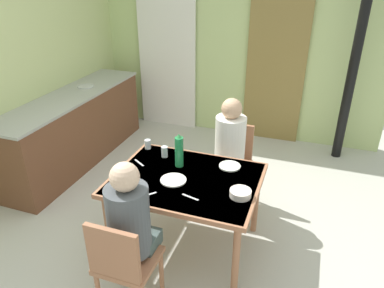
# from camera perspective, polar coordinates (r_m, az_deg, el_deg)

# --- Properties ---
(ground_plane) EXTENTS (6.83, 6.83, 0.00)m
(ground_plane) POSITION_cam_1_polar(r_m,az_deg,el_deg) (3.62, -4.47, -14.17)
(ground_plane) COLOR #BBB9AD
(wall_back) EXTENTS (4.21, 0.10, 2.69)m
(wall_back) POSITION_cam_1_polar(r_m,az_deg,el_deg) (5.33, 6.75, 15.52)
(wall_back) COLOR #BCD086
(wall_back) RESTS_ON ground_plane
(wall_left) EXTENTS (0.10, 3.94, 2.69)m
(wall_left) POSITION_cam_1_polar(r_m,az_deg,el_deg) (4.57, -25.66, 11.26)
(wall_left) COLOR #C1CE87
(wall_left) RESTS_ON ground_plane
(door_wooden) EXTENTS (0.80, 0.05, 2.00)m
(door_wooden) POSITION_cam_1_polar(r_m,az_deg,el_deg) (5.23, 12.92, 10.97)
(door_wooden) COLOR olive
(door_wooden) RESTS_ON ground_plane
(stove_pipe_column) EXTENTS (0.12, 0.12, 2.69)m
(stove_pipe_column) POSITION_cam_1_polar(r_m,az_deg,el_deg) (4.88, 24.27, 12.37)
(stove_pipe_column) COLOR black
(stove_pipe_column) RESTS_ON ground_plane
(curtain_panel) EXTENTS (0.90, 0.03, 2.26)m
(curtain_panel) POSITION_cam_1_polar(r_m,az_deg,el_deg) (5.59, -3.97, 13.90)
(curtain_panel) COLOR white
(curtain_panel) RESTS_ON ground_plane
(kitchen_counter) EXTENTS (0.61, 2.38, 0.91)m
(kitchen_counter) POSITION_cam_1_polar(r_m,az_deg,el_deg) (4.89, -17.98, 2.35)
(kitchen_counter) COLOR brown
(kitchen_counter) RESTS_ON ground_plane
(dining_table) EXTENTS (1.23, 0.96, 0.73)m
(dining_table) POSITION_cam_1_polar(r_m,az_deg,el_deg) (3.12, -0.93, -6.48)
(dining_table) COLOR #A26748
(dining_table) RESTS_ON ground_plane
(chair_near_diner) EXTENTS (0.40, 0.40, 0.87)m
(chair_near_diner) POSITION_cam_1_polar(r_m,az_deg,el_deg) (2.69, -10.73, -17.76)
(chair_near_diner) COLOR #A26748
(chair_near_diner) RESTS_ON ground_plane
(chair_far_diner) EXTENTS (0.40, 0.40, 0.87)m
(chair_far_diner) POSITION_cam_1_polar(r_m,az_deg,el_deg) (3.84, 6.25, -2.53)
(chair_far_diner) COLOR #A26748
(chair_far_diner) RESTS_ON ground_plane
(person_near_diner) EXTENTS (0.30, 0.37, 0.77)m
(person_near_diner) POSITION_cam_1_polar(r_m,az_deg,el_deg) (2.59, -9.77, -11.33)
(person_near_diner) COLOR #425350
(person_near_diner) RESTS_ON ground_plane
(person_far_diner) EXTENTS (0.30, 0.37, 0.77)m
(person_far_diner) POSITION_cam_1_polar(r_m,az_deg,el_deg) (3.59, 5.95, 0.42)
(person_far_diner) COLOR white
(person_far_diner) RESTS_ON ground_plane
(water_bottle_green_near) EXTENTS (0.07, 0.07, 0.31)m
(water_bottle_green_near) POSITION_cam_1_polar(r_m,az_deg,el_deg) (3.19, -2.03, -1.10)
(water_bottle_green_near) COLOR #228246
(water_bottle_green_near) RESTS_ON dining_table
(serving_bowl_center) EXTENTS (0.17, 0.17, 0.05)m
(serving_bowl_center) POSITION_cam_1_polar(r_m,az_deg,el_deg) (2.87, 7.61, -7.67)
(serving_bowl_center) COLOR silver
(serving_bowl_center) RESTS_ON dining_table
(dinner_plate_near_left) EXTENTS (0.20, 0.20, 0.01)m
(dinner_plate_near_left) POSITION_cam_1_polar(r_m,az_deg,el_deg) (3.05, -10.74, -6.13)
(dinner_plate_near_left) COLOR white
(dinner_plate_near_left) RESTS_ON dining_table
(dinner_plate_near_right) EXTENTS (0.19, 0.19, 0.01)m
(dinner_plate_near_right) POSITION_cam_1_polar(r_m,az_deg,el_deg) (3.26, 5.94, -3.46)
(dinner_plate_near_right) COLOR white
(dinner_plate_near_right) RESTS_ON dining_table
(dinner_plate_far_center) EXTENTS (0.22, 0.22, 0.01)m
(dinner_plate_far_center) POSITION_cam_1_polar(r_m,az_deg,el_deg) (3.04, -2.94, -5.67)
(dinner_plate_far_center) COLOR white
(dinner_plate_far_center) RESTS_ON dining_table
(drinking_glass_by_near_diner) EXTENTS (0.06, 0.06, 0.10)m
(drinking_glass_by_near_diner) POSITION_cam_1_polar(r_m,az_deg,el_deg) (3.39, -4.32, -1.22)
(drinking_glass_by_near_diner) COLOR silver
(drinking_glass_by_near_diner) RESTS_ON dining_table
(drinking_glass_by_far_diner) EXTENTS (0.06, 0.06, 0.09)m
(drinking_glass_by_far_diner) POSITION_cam_1_polar(r_m,az_deg,el_deg) (3.56, -6.96, -0.03)
(drinking_glass_by_far_diner) COLOR silver
(drinking_glass_by_far_diner) RESTS_ON dining_table
(cutlery_knife_near) EXTENTS (0.15, 0.05, 0.00)m
(cutlery_knife_near) POSITION_cam_1_polar(r_m,az_deg,el_deg) (2.84, -0.27, -8.34)
(cutlery_knife_near) COLOR silver
(cutlery_knife_near) RESTS_ON dining_table
(cutlery_fork_near) EXTENTS (0.11, 0.12, 0.00)m
(cutlery_fork_near) POSITION_cam_1_polar(r_m,az_deg,el_deg) (2.89, -7.00, -7.95)
(cutlery_fork_near) COLOR silver
(cutlery_fork_near) RESTS_ON dining_table
(cutlery_knife_far) EXTENTS (0.13, 0.10, 0.00)m
(cutlery_knife_far) POSITION_cam_1_polar(r_m,az_deg,el_deg) (3.33, -8.29, -2.93)
(cutlery_knife_far) COLOR silver
(cutlery_knife_far) RESTS_ON dining_table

